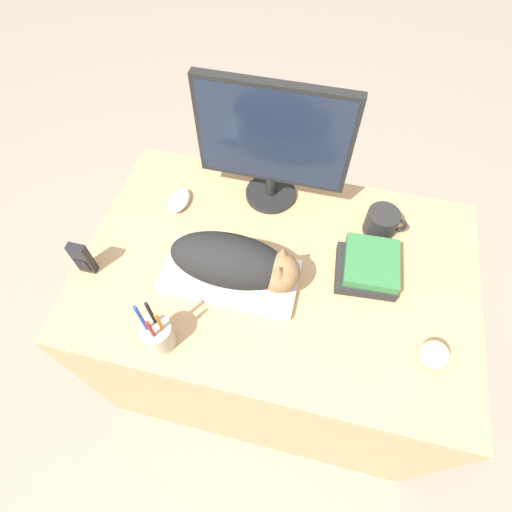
{
  "coord_description": "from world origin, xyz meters",
  "views": [
    {
      "loc": [
        0.08,
        -0.23,
        1.77
      ],
      "look_at": [
        -0.06,
        0.37,
        0.82
      ],
      "focal_mm": 28.0,
      "sensor_mm": 36.0,
      "label": 1
    }
  ],
  "objects_px": {
    "coffee_mug": "(382,222)",
    "phone": "(83,259)",
    "keyboard": "(231,276)",
    "book_stack": "(368,267)",
    "monitor": "(273,141)",
    "baseball": "(434,355)",
    "pen_cup": "(158,334)",
    "cat": "(238,262)",
    "computer_mouse": "(179,200)"
  },
  "relations": [
    {
      "from": "phone",
      "to": "book_stack",
      "type": "bearing_deg",
      "value": 12.85
    },
    {
      "from": "coffee_mug",
      "to": "phone",
      "type": "xyz_separation_m",
      "value": [
        -0.82,
        -0.35,
        0.02
      ]
    },
    {
      "from": "cat",
      "to": "book_stack",
      "type": "distance_m",
      "value": 0.38
    },
    {
      "from": "computer_mouse",
      "to": "pen_cup",
      "type": "xyz_separation_m",
      "value": [
        0.11,
        -0.46,
        0.03
      ]
    },
    {
      "from": "phone",
      "to": "book_stack",
      "type": "xyz_separation_m",
      "value": [
        0.79,
        0.18,
        -0.03
      ]
    },
    {
      "from": "keyboard",
      "to": "phone",
      "type": "bearing_deg",
      "value": -170.43
    },
    {
      "from": "keyboard",
      "to": "computer_mouse",
      "type": "bearing_deg",
      "value": 135.58
    },
    {
      "from": "keyboard",
      "to": "book_stack",
      "type": "distance_m",
      "value": 0.4
    },
    {
      "from": "keyboard",
      "to": "phone",
      "type": "distance_m",
      "value": 0.42
    },
    {
      "from": "coffee_mug",
      "to": "phone",
      "type": "height_order",
      "value": "phone"
    },
    {
      "from": "baseball",
      "to": "book_stack",
      "type": "height_order",
      "value": "baseball"
    },
    {
      "from": "coffee_mug",
      "to": "computer_mouse",
      "type": "bearing_deg",
      "value": -176.28
    },
    {
      "from": "keyboard",
      "to": "monitor",
      "type": "bearing_deg",
      "value": 82.61
    },
    {
      "from": "cat",
      "to": "monitor",
      "type": "bearing_deg",
      "value": 86.73
    },
    {
      "from": "monitor",
      "to": "book_stack",
      "type": "distance_m",
      "value": 0.45
    },
    {
      "from": "cat",
      "to": "phone",
      "type": "bearing_deg",
      "value": -170.95
    },
    {
      "from": "phone",
      "to": "book_stack",
      "type": "relative_size",
      "value": 0.63
    },
    {
      "from": "pen_cup",
      "to": "phone",
      "type": "distance_m",
      "value": 0.33
    },
    {
      "from": "coffee_mug",
      "to": "pen_cup",
      "type": "relative_size",
      "value": 0.6
    },
    {
      "from": "pen_cup",
      "to": "book_stack",
      "type": "height_order",
      "value": "pen_cup"
    },
    {
      "from": "pen_cup",
      "to": "baseball",
      "type": "bearing_deg",
      "value": 9.62
    },
    {
      "from": "pen_cup",
      "to": "phone",
      "type": "xyz_separation_m",
      "value": [
        -0.29,
        0.16,
        0.01
      ]
    },
    {
      "from": "keyboard",
      "to": "computer_mouse",
      "type": "height_order",
      "value": "computer_mouse"
    },
    {
      "from": "coffee_mug",
      "to": "book_stack",
      "type": "xyz_separation_m",
      "value": [
        -0.02,
        -0.17,
        -0.01
      ]
    },
    {
      "from": "monitor",
      "to": "book_stack",
      "type": "height_order",
      "value": "monitor"
    },
    {
      "from": "baseball",
      "to": "phone",
      "type": "distance_m",
      "value": 0.98
    },
    {
      "from": "cat",
      "to": "phone",
      "type": "xyz_separation_m",
      "value": [
        -0.44,
        -0.07,
        -0.04
      ]
    },
    {
      "from": "keyboard",
      "to": "baseball",
      "type": "bearing_deg",
      "value": -11.29
    },
    {
      "from": "cat",
      "to": "pen_cup",
      "type": "xyz_separation_m",
      "value": [
        -0.15,
        -0.23,
        -0.05
      ]
    },
    {
      "from": "keyboard",
      "to": "monitor",
      "type": "height_order",
      "value": "monitor"
    },
    {
      "from": "coffee_mug",
      "to": "baseball",
      "type": "distance_m",
      "value": 0.42
    },
    {
      "from": "cat",
      "to": "book_stack",
      "type": "bearing_deg",
      "value": 17.35
    },
    {
      "from": "phone",
      "to": "coffee_mug",
      "type": "bearing_deg",
      "value": 22.95
    },
    {
      "from": "baseball",
      "to": "phone",
      "type": "bearing_deg",
      "value": 177.49
    },
    {
      "from": "monitor",
      "to": "computer_mouse",
      "type": "distance_m",
      "value": 0.37
    },
    {
      "from": "monitor",
      "to": "book_stack",
      "type": "xyz_separation_m",
      "value": [
        0.34,
        -0.23,
        -0.2
      ]
    },
    {
      "from": "pen_cup",
      "to": "computer_mouse",
      "type": "bearing_deg",
      "value": 103.81
    },
    {
      "from": "cat",
      "to": "computer_mouse",
      "type": "bearing_deg",
      "value": 138.34
    },
    {
      "from": "book_stack",
      "to": "baseball",
      "type": "bearing_deg",
      "value": -50.91
    },
    {
      "from": "monitor",
      "to": "cat",
      "type": "bearing_deg",
      "value": -93.27
    },
    {
      "from": "keyboard",
      "to": "pen_cup",
      "type": "xyz_separation_m",
      "value": [
        -0.13,
        -0.23,
        0.04
      ]
    },
    {
      "from": "pen_cup",
      "to": "book_stack",
      "type": "distance_m",
      "value": 0.61
    },
    {
      "from": "monitor",
      "to": "book_stack",
      "type": "bearing_deg",
      "value": -33.77
    },
    {
      "from": "monitor",
      "to": "baseball",
      "type": "xyz_separation_m",
      "value": [
        0.52,
        -0.45,
        -0.2
      ]
    },
    {
      "from": "coffee_mug",
      "to": "baseball",
      "type": "relative_size",
      "value": 1.74
    },
    {
      "from": "monitor",
      "to": "baseball",
      "type": "bearing_deg",
      "value": -40.88
    },
    {
      "from": "cat",
      "to": "book_stack",
      "type": "xyz_separation_m",
      "value": [
        0.36,
        0.11,
        -0.06
      ]
    },
    {
      "from": "cat",
      "to": "coffee_mug",
      "type": "height_order",
      "value": "cat"
    },
    {
      "from": "keyboard",
      "to": "book_stack",
      "type": "bearing_deg",
      "value": 16.3
    },
    {
      "from": "keyboard",
      "to": "monitor",
      "type": "distance_m",
      "value": 0.41
    }
  ]
}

